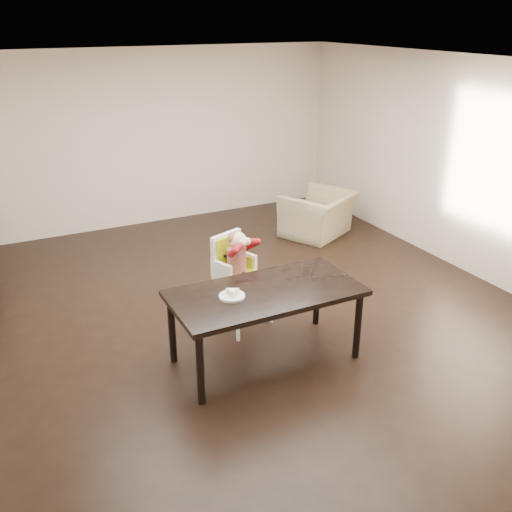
{
  "coord_description": "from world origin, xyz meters",
  "views": [
    {
      "loc": [
        -2.56,
        -5.13,
        3.15
      ],
      "look_at": [
        -0.18,
        -0.39,
        0.88
      ],
      "focal_mm": 40.0,
      "sensor_mm": 36.0,
      "label": 1
    }
  ],
  "objects": [
    {
      "name": "high_chair",
      "position": [
        -0.29,
        -0.11,
        0.76
      ],
      "size": [
        0.58,
        0.58,
        1.07
      ],
      "rotation": [
        0.0,
        0.0,
        0.36
      ],
      "color": "white",
      "rests_on": "ground"
    },
    {
      "name": "room_walls",
      "position": [
        0.0,
        0.0,
        1.86
      ],
      "size": [
        6.02,
        7.02,
        2.71
      ],
      "color": "beige",
      "rests_on": "ground"
    },
    {
      "name": "plate",
      "position": [
        -0.67,
        -0.87,
        0.77
      ],
      "size": [
        0.29,
        0.29,
        0.07
      ],
      "rotation": [
        0.0,
        0.0,
        0.21
      ],
      "color": "white",
      "rests_on": "dining_table"
    },
    {
      "name": "dining_table",
      "position": [
        -0.33,
        -0.89,
        0.67
      ],
      "size": [
        1.8,
        0.9,
        0.75
      ],
      "color": "black",
      "rests_on": "ground"
    },
    {
      "name": "armchair",
      "position": [
        1.97,
        1.78,
        0.44
      ],
      "size": [
        1.2,
        1.05,
        0.88
      ],
      "primitive_type": "imported",
      "rotation": [
        0.0,
        0.0,
        3.62
      ],
      "color": "tan",
      "rests_on": "ground"
    },
    {
      "name": "ground",
      "position": [
        0.0,
        0.0,
        0.0
      ],
      "size": [
        7.0,
        7.0,
        0.0
      ],
      "primitive_type": "plane",
      "color": "black",
      "rests_on": "ground"
    }
  ]
}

